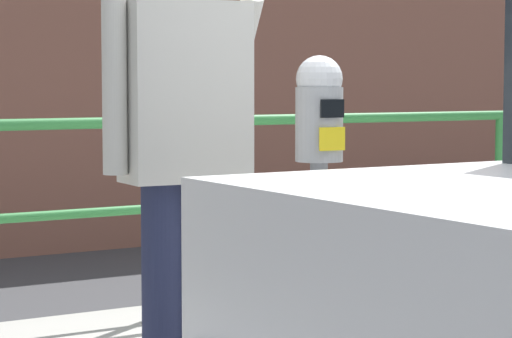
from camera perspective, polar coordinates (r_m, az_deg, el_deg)
parking_meter at (r=4.14m, az=3.43°, el=1.25°), size 0.19×0.20×1.37m
pedestrian_at_meter at (r=3.95m, az=-3.86°, el=1.51°), size 0.66×0.44×1.80m
background_railing at (r=5.83m, az=-4.27°, el=-0.08°), size 24.06×0.06×1.08m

